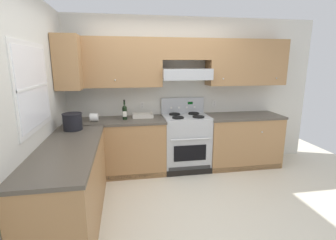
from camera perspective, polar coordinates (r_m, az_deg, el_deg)
ground_plane at (r=3.35m, az=2.41°, el=-19.70°), size 7.04×7.04×0.00m
wall_back at (r=4.41m, az=3.63°, el=8.67°), size 4.68×0.57×2.55m
wall_left at (r=3.17m, az=-27.75°, el=3.08°), size 0.47×4.00×2.55m
counter_back_run at (r=4.30m, az=1.89°, el=-5.43°), size 3.60×0.65×0.91m
counter_left_run at (r=3.12m, az=-21.04°, el=-13.63°), size 0.63×1.91×0.91m
stove at (r=4.34m, az=4.03°, el=-4.92°), size 0.76×0.62×1.20m
wine_bottle at (r=4.07m, az=-9.79°, el=1.87°), size 0.07×0.08×0.32m
bowl at (r=4.21m, az=-5.76°, el=0.90°), size 0.34×0.24×0.06m
bucket at (r=3.62m, az=-20.80°, el=-0.26°), size 0.26×0.26×0.23m
paper_towel_roll at (r=4.05m, az=-16.39°, el=0.56°), size 0.12×0.13×0.13m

